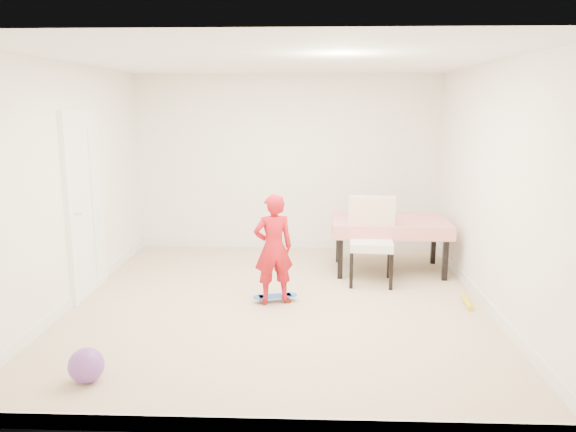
{
  "coord_description": "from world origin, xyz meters",
  "views": [
    {
      "loc": [
        0.34,
        -5.87,
        2.16
      ],
      "look_at": [
        0.1,
        0.2,
        0.95
      ],
      "focal_mm": 35.0,
      "sensor_mm": 36.0,
      "label": 1
    }
  ],
  "objects_px": {
    "dining_chair": "(371,242)",
    "skateboard": "(275,299)",
    "dining_table": "(389,245)",
    "child": "(273,251)",
    "balloon": "(86,365)"
  },
  "relations": [
    {
      "from": "dining_chair",
      "to": "skateboard",
      "type": "bearing_deg",
      "value": -142.95
    },
    {
      "from": "dining_table",
      "to": "skateboard",
      "type": "relative_size",
      "value": 2.99
    },
    {
      "from": "dining_chair",
      "to": "child",
      "type": "height_order",
      "value": "child"
    },
    {
      "from": "skateboard",
      "to": "child",
      "type": "relative_size",
      "value": 0.42
    },
    {
      "from": "dining_chair",
      "to": "skateboard",
      "type": "relative_size",
      "value": 2.11
    },
    {
      "from": "child",
      "to": "dining_table",
      "type": "bearing_deg",
      "value": -154.68
    },
    {
      "from": "skateboard",
      "to": "balloon",
      "type": "height_order",
      "value": "balloon"
    },
    {
      "from": "dining_table",
      "to": "skateboard",
      "type": "xyz_separation_m",
      "value": [
        -1.42,
        -1.26,
        -0.31
      ]
    },
    {
      "from": "dining_table",
      "to": "balloon",
      "type": "relative_size",
      "value": 5.31
    },
    {
      "from": "dining_table",
      "to": "child",
      "type": "distance_m",
      "value": 1.96
    },
    {
      "from": "balloon",
      "to": "child",
      "type": "bearing_deg",
      "value": 53.49
    },
    {
      "from": "balloon",
      "to": "dining_table",
      "type": "bearing_deg",
      "value": 48.31
    },
    {
      "from": "dining_table",
      "to": "child",
      "type": "height_order",
      "value": "child"
    },
    {
      "from": "balloon",
      "to": "skateboard",
      "type": "bearing_deg",
      "value": 53.92
    },
    {
      "from": "child",
      "to": "balloon",
      "type": "relative_size",
      "value": 4.26
    }
  ]
}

